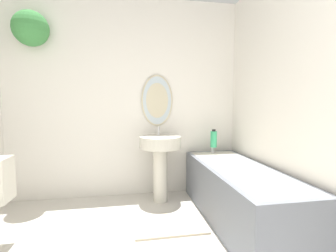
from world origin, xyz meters
TOP-DOWN VIEW (x-y plane):
  - wall_back at (-0.11, 2.81)m, footprint 2.89×0.37m
  - wall_right at (1.41, 1.40)m, footprint 0.06×2.92m
  - pedestal_sink at (0.37, 2.52)m, footprint 0.48×0.48m
  - bathtub at (1.05, 1.92)m, footprint 0.62×1.67m
  - shampoo_bottle at (1.05, 2.60)m, footprint 0.08×0.08m
  - bath_mat at (0.37, 1.93)m, footprint 0.66×0.43m

SIDE VIEW (x-z plane):
  - bath_mat at x=0.37m, z-range 0.00..0.02m
  - bathtub at x=1.05m, z-range -0.03..0.58m
  - pedestal_sink at x=0.37m, z-range 0.13..0.99m
  - shampoo_bottle at x=1.05m, z-range 0.60..0.82m
  - wall_right at x=1.41m, z-range 0.00..2.40m
  - wall_back at x=-0.11m, z-range 0.08..2.48m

